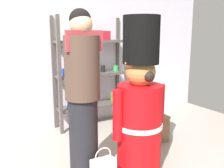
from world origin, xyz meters
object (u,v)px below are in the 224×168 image
at_px(merchandise_shelf, 91,72).
at_px(display_crate, 150,128).
at_px(person_shopper, 83,93).
at_px(teddy_bear_guard, 140,105).

bearing_deg(merchandise_shelf, display_crate, -67.12).
relative_size(person_shopper, display_crate, 3.84).
xyz_separation_m(person_shopper, display_crate, (1.18, 0.37, -0.73)).
bearing_deg(teddy_bear_guard, person_shopper, 161.63).
distance_m(teddy_bear_guard, display_crate, 1.00).
relative_size(merchandise_shelf, person_shopper, 1.02).
bearing_deg(person_shopper, merchandise_shelf, 61.83).
height_order(merchandise_shelf, display_crate, merchandise_shelf).
relative_size(merchandise_shelf, teddy_bear_guard, 1.05).
height_order(person_shopper, display_crate, person_shopper).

